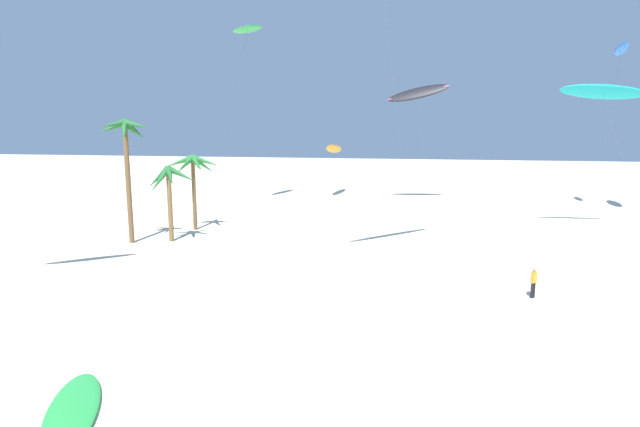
# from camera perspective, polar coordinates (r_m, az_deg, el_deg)

# --- Properties ---
(palm_tree_0) EXTENTS (4.06, 3.91, 9.97)m
(palm_tree_0) POSITION_cam_1_polar(r_m,az_deg,el_deg) (42.97, -21.19, 7.54)
(palm_tree_0) COLOR brown
(palm_tree_0) RESTS_ON ground
(palm_tree_1) EXTENTS (4.64, 4.31, 6.28)m
(palm_tree_1) POSITION_cam_1_polar(r_m,az_deg,el_deg) (42.73, -16.61, 3.51)
(palm_tree_1) COLOR brown
(palm_tree_1) RESTS_ON ground
(palm_tree_2) EXTENTS (4.69, 4.83, 6.90)m
(palm_tree_2) POSITION_cam_1_polar(r_m,az_deg,el_deg) (47.05, -14.13, 5.07)
(palm_tree_2) COLOR brown
(palm_tree_2) RESTS_ON ground
(flying_kite_0) EXTENTS (2.71, 10.77, 21.54)m
(flying_kite_0) POSITION_cam_1_polar(r_m,az_deg,el_deg) (61.98, -8.13, 19.94)
(flying_kite_0) COLOR green
(flying_kite_0) RESTS_ON ground
(flying_kite_1) EXTENTS (2.78, 4.72, 18.18)m
(flying_kite_1) POSITION_cam_1_polar(r_m,az_deg,el_deg) (64.20, 30.92, 15.66)
(flying_kite_1) COLOR blue
(flying_kite_1) RESTS_ON ground
(flying_kite_4) EXTENTS (1.93, 13.50, 7.52)m
(flying_kite_4) POSITION_cam_1_polar(r_m,az_deg,el_deg) (69.28, 1.60, 7.34)
(flying_kite_4) COLOR orange
(flying_kite_4) RESTS_ON ground
(flying_kite_5) EXTENTS (7.55, 10.31, 14.96)m
(flying_kite_5) POSITION_cam_1_polar(r_m,az_deg,el_deg) (63.53, 11.01, 13.23)
(flying_kite_5) COLOR black
(flying_kite_5) RESTS_ON ground
(flying_kite_6) EXTENTS (7.28, 9.11, 13.24)m
(flying_kite_6) POSITION_cam_1_polar(r_m,az_deg,el_deg) (50.38, 29.35, 11.92)
(flying_kite_6) COLOR #19B2B7
(flying_kite_6) RESTS_ON ground
(grounded_kite_0) EXTENTS (3.86, 5.36, 0.24)m
(grounded_kite_0) POSITION_cam_1_polar(r_m,az_deg,el_deg) (19.47, -26.22, -19.37)
(grounded_kite_0) COLOR green
(grounded_kite_0) RESTS_ON ground
(person_near_left) EXTENTS (0.41, 0.36, 1.71)m
(person_near_left) POSITION_cam_1_polar(r_m,az_deg,el_deg) (30.25, 23.00, -7.09)
(person_near_left) COLOR black
(person_near_left) RESTS_ON ground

